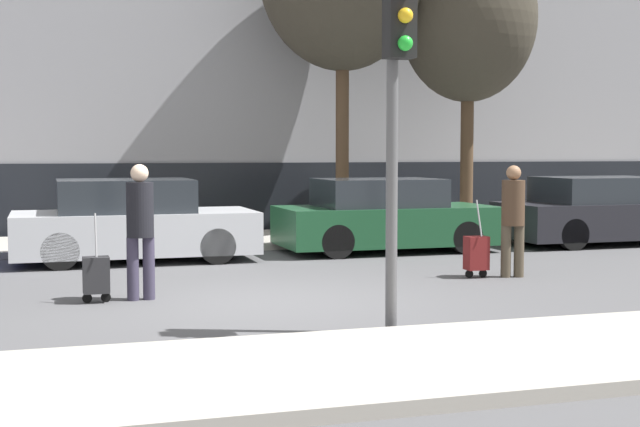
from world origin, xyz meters
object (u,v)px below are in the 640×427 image
pedestrian_left (140,223)px  traffic_light (397,82)px  parked_bicycle (413,214)px  parked_car_3 (605,212)px  trolley_right (476,253)px  parked_car_2 (384,217)px  bare_tree_near_crossing (468,19)px  parked_car_1 (133,223)px  pedestrian_right (513,214)px  trolley_left (96,275)px

pedestrian_left → traffic_light: (2.24, -2.94, 1.59)m
traffic_light → parked_bicycle: size_ratio=2.02×
parked_car_3 → trolley_right: (-4.71, -3.58, -0.27)m
parked_car_2 → bare_tree_near_crossing: bearing=37.7°
parked_car_3 → parked_bicycle: (-3.09, 2.58, -0.15)m
parked_car_3 → trolley_right: size_ratio=3.71×
parked_car_3 → parked_car_1: bearing=-179.7°
trolley_right → traffic_light: traffic_light is taller
parked_car_2 → bare_tree_near_crossing: 5.33m
pedestrian_right → traffic_light: size_ratio=0.46×
bare_tree_near_crossing → trolley_left: bearing=-142.5°
parked_car_1 → pedestrian_right: (5.19, -3.63, 0.29)m
traffic_light → parked_bicycle: (4.31, 9.62, -2.07)m
traffic_light → trolley_left: bearing=133.9°
parked_car_2 → parked_car_3: bearing=-0.3°
parked_bicycle → pedestrian_right: bearing=-99.8°
trolley_left → bare_tree_near_crossing: 11.19m
pedestrian_left → bare_tree_near_crossing: (7.63, 6.25, 3.71)m
trolley_left → trolley_right: bearing=5.8°
parked_car_1 → trolley_left: parked_car_1 is taller
parked_car_1 → parked_car_3: (9.36, 0.05, -0.01)m
trolley_left → trolley_right: 5.51m
pedestrian_left → trolley_left: 0.83m
pedestrian_left → bare_tree_near_crossing: size_ratio=0.27×
parked_car_2 → parked_bicycle: size_ratio=2.26×
parked_car_3 → parked_bicycle: size_ratio=2.42×
parked_car_2 → parked_bicycle: parked_car_2 is taller
trolley_right → parked_bicycle: bearing=75.3°
parked_car_2 → parked_car_3: (4.76, -0.03, -0.00)m
parked_car_1 → trolley_right: (4.65, -3.53, -0.29)m
parked_car_3 → bare_tree_near_crossing: bare_tree_near_crossing is taller
trolley_left → parked_car_1: bearing=78.5°
trolley_left → trolley_right: trolley_right is taller
pedestrian_right → traffic_light: (-3.23, -3.35, 1.62)m
pedestrian_left → pedestrian_right: (5.47, 0.41, -0.03)m
trolley_left → parked_bicycle: size_ratio=0.63×
trolley_right → bare_tree_near_crossing: 7.67m
pedestrian_left → trolley_right: 5.00m
parked_car_2 → trolley_right: bearing=-89.3°
trolley_left → traffic_light: bearing=-46.1°
parked_car_1 → pedestrian_right: bearing=-35.0°
parked_car_1 → traffic_light: (1.96, -6.99, 1.91)m
traffic_light → parked_bicycle: bearing=65.9°
pedestrian_left → trolley_right: size_ratio=1.48×
parked_car_2 → trolley_left: 6.86m
parked_car_1 → traffic_light: bearing=-74.3°
parked_car_2 → traffic_light: size_ratio=1.11×
parked_car_3 → trolley_right: 5.93m
parked_car_1 → parked_car_3: 9.36m
parked_car_3 → traffic_light: traffic_light is taller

